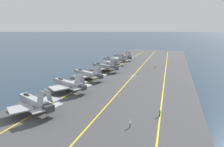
{
  "coord_description": "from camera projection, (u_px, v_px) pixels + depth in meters",
  "views": [
    {
      "loc": [
        -82.42,
        -16.31,
        20.78
      ],
      "look_at": [
        -8.38,
        6.83,
        2.9
      ],
      "focal_mm": 32.0,
      "sensor_mm": 36.0,
      "label": 1
    }
  ],
  "objects": [
    {
      "name": "deck_stripe_centerline",
      "position": [
        133.0,
        76.0,
        85.98
      ],
      "size": [
        191.06,
        0.36,
        0.01
      ],
      "primitive_type": "cube",
      "color": "yellow",
      "rests_on": "carrier_deck"
    },
    {
      "name": "parked_jet_fourth",
      "position": [
        105.0,
        66.0,
        95.15
      ],
      "size": [
        12.7,
        16.86,
        6.1
      ],
      "color": "gray",
      "rests_on": "carrier_deck"
    },
    {
      "name": "deck_stripe_foul_line",
      "position": [
        165.0,
        78.0,
        82.12
      ],
      "size": [
        191.02,
        4.87,
        0.01
      ],
      "primitive_type": "cube",
      "rotation": [
        0.0,
        0.0,
        0.02
      ],
      "color": "yellow",
      "rests_on": "carrier_deck"
    },
    {
      "name": "crew_yellow_vest",
      "position": [
        155.0,
        66.0,
        102.37
      ],
      "size": [
        0.43,
        0.46,
        1.78
      ],
      "color": "#232328",
      "rests_on": "carrier_deck"
    },
    {
      "name": "ground_plane",
      "position": [
        133.0,
        77.0,
        86.07
      ],
      "size": [
        2000.0,
        2000.0,
        0.0
      ],
      "primitive_type": "plane",
      "color": "#23384C"
    },
    {
      "name": "parked_jet_sixth",
      "position": [
        122.0,
        56.0,
        127.49
      ],
      "size": [
        13.38,
        16.22,
        6.38
      ],
      "color": "#9EA3A8",
      "rests_on": "carrier_deck"
    },
    {
      "name": "parked_jet_fifth",
      "position": [
        114.0,
        60.0,
        111.98
      ],
      "size": [
        12.21,
        16.05,
        6.56
      ],
      "color": "#93999E",
      "rests_on": "carrier_deck"
    },
    {
      "name": "carrier_deck",
      "position": [
        133.0,
        76.0,
        86.02
      ],
      "size": [
        212.29,
        48.23,
        0.4
      ],
      "primitive_type": "cube",
      "color": "#424244",
      "rests_on": "ground"
    },
    {
      "name": "parked_jet_second",
      "position": [
        69.0,
        84.0,
        65.23
      ],
      "size": [
        13.5,
        16.44,
        6.41
      ],
      "color": "#A8AAAF",
      "rests_on": "carrier_deck"
    },
    {
      "name": "deck_stripe_edge_line",
      "position": [
        104.0,
        74.0,
        89.83
      ],
      "size": [
        190.93,
        7.96,
        0.01
      ],
      "primitive_type": "cube",
      "rotation": [
        0.0,
        0.0,
        -0.04
      ],
      "color": "yellow",
      "rests_on": "carrier_deck"
    },
    {
      "name": "parked_jet_third",
      "position": [
        87.0,
        74.0,
        79.84
      ],
      "size": [
        12.36,
        17.03,
        6.14
      ],
      "color": "#9EA3A8",
      "rests_on": "carrier_deck"
    },
    {
      "name": "crew_green_vest",
      "position": [
        160.0,
        113.0,
        46.62
      ],
      "size": [
        0.45,
        0.37,
        1.7
      ],
      "color": "#232328",
      "rests_on": "carrier_deck"
    },
    {
      "name": "crew_white_vest",
      "position": [
        130.0,
        123.0,
        41.5
      ],
      "size": [
        0.46,
        0.45,
        1.74
      ],
      "color": "#4C473D",
      "rests_on": "carrier_deck"
    },
    {
      "name": "parked_jet_nearest",
      "position": [
        34.0,
        102.0,
        48.85
      ],
      "size": [
        12.87,
        15.18,
        6.68
      ],
      "color": "#9EA3A8",
      "rests_on": "carrier_deck"
    }
  ]
}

